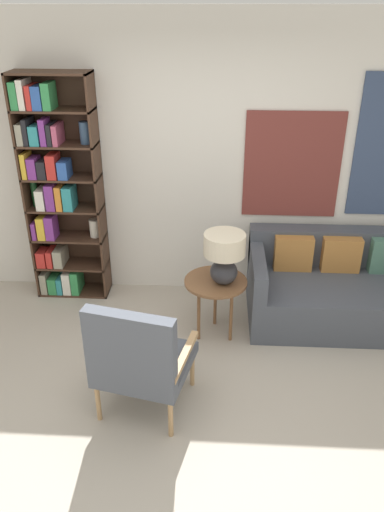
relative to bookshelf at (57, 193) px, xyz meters
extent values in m
plane|color=#B2A899|center=(1.26, -1.84, -1.09)|extent=(14.00, 14.00, 0.00)
cube|color=silver|center=(1.26, 0.19, 0.26)|extent=(6.40, 0.06, 2.70)
cube|color=brown|center=(2.22, 0.14, 0.26)|extent=(0.90, 0.02, 1.00)
cube|color=#422B1E|center=(-0.28, 0.01, 0.00)|extent=(0.02, 0.30, 2.19)
cube|color=#422B1E|center=(0.41, 0.01, 0.00)|extent=(0.02, 0.30, 2.19)
cube|color=#422B1E|center=(0.07, 0.01, 1.09)|extent=(0.71, 0.30, 0.02)
cube|color=#422B1E|center=(0.07, 0.01, -1.08)|extent=(0.71, 0.30, 0.02)
cube|color=#422B1E|center=(0.07, 0.15, 0.00)|extent=(0.71, 0.01, 2.19)
cube|color=#422B1E|center=(0.07, 0.01, -0.77)|extent=(0.71, 0.30, 0.02)
cube|color=gray|center=(-0.23, -0.02, -0.96)|extent=(0.07, 0.23, 0.22)
cube|color=#338C4C|center=(-0.14, -0.04, -0.98)|extent=(0.08, 0.19, 0.17)
cube|color=teal|center=(-0.06, -0.03, -0.99)|extent=(0.05, 0.21, 0.17)
cube|color=silver|center=(0.01, -0.01, -0.95)|extent=(0.08, 0.25, 0.24)
cube|color=#338C4C|center=(0.10, -0.01, -0.95)|extent=(0.08, 0.24, 0.25)
cube|color=#422B1E|center=(0.07, 0.01, -0.46)|extent=(0.71, 0.30, 0.02)
cube|color=red|center=(-0.21, -0.05, -0.68)|extent=(0.09, 0.17, 0.16)
cube|color=red|center=(-0.13, -0.03, -0.67)|extent=(0.06, 0.20, 0.17)
cube|color=gray|center=(-0.04, -0.01, -0.67)|extent=(0.09, 0.25, 0.18)
cube|color=#422B1E|center=(0.07, 0.01, -0.15)|extent=(0.71, 0.30, 0.02)
cube|color=#7A338C|center=(-0.24, -0.05, -0.37)|extent=(0.04, 0.17, 0.17)
cube|color=gold|center=(-0.17, -0.02, -0.34)|extent=(0.08, 0.24, 0.23)
cube|color=#7A338C|center=(-0.08, -0.05, -0.33)|extent=(0.08, 0.17, 0.24)
cylinder|color=beige|center=(0.33, 0.01, -0.36)|extent=(0.10, 0.10, 0.18)
cube|color=#422B1E|center=(0.07, 0.01, 0.16)|extent=(0.71, 0.30, 0.02)
cylinder|color=#194723|center=(-0.22, 0.01, -0.02)|extent=(0.06, 0.06, 0.25)
cube|color=silver|center=(-0.13, -0.02, -0.04)|extent=(0.08, 0.23, 0.20)
cube|color=#7A338C|center=(-0.04, -0.04, -0.02)|extent=(0.08, 0.18, 0.25)
cube|color=orange|center=(0.05, -0.01, -0.02)|extent=(0.06, 0.25, 0.23)
cube|color=teal|center=(0.13, -0.03, -0.03)|extent=(0.09, 0.21, 0.23)
cube|color=#422B1E|center=(0.07, 0.01, 0.47)|extent=(0.71, 0.30, 0.02)
cube|color=gold|center=(-0.24, -0.03, 0.28)|extent=(0.04, 0.21, 0.23)
cube|color=#7A338C|center=(-0.16, -0.04, 0.26)|extent=(0.08, 0.18, 0.19)
cube|color=black|center=(-0.08, -0.03, 0.25)|extent=(0.08, 0.20, 0.17)
cube|color=red|center=(0.02, -0.04, 0.28)|extent=(0.09, 0.19, 0.22)
cube|color=#2D56A8|center=(0.12, -0.04, 0.25)|extent=(0.09, 0.19, 0.16)
cube|color=#422B1E|center=(0.07, 0.01, 0.78)|extent=(0.71, 0.30, 0.02)
cube|color=gray|center=(-0.23, -0.05, 0.57)|extent=(0.06, 0.17, 0.19)
cube|color=black|center=(-0.17, -0.02, 0.59)|extent=(0.04, 0.23, 0.23)
cube|color=teal|center=(-0.10, -0.04, 0.56)|extent=(0.08, 0.19, 0.17)
cube|color=#7A338C|center=(-0.02, -0.04, 0.59)|extent=(0.05, 0.19, 0.23)
cube|color=black|center=(0.04, -0.02, 0.57)|extent=(0.04, 0.23, 0.19)
cube|color=#B24C6B|center=(0.09, -0.01, 0.57)|extent=(0.05, 0.24, 0.18)
cylinder|color=#334C6B|center=(0.33, 0.01, 0.58)|extent=(0.10, 0.10, 0.20)
cube|color=#338C4C|center=(-0.23, -0.03, 0.90)|extent=(0.06, 0.21, 0.23)
cube|color=silver|center=(-0.16, -0.01, 0.91)|extent=(0.05, 0.25, 0.25)
cube|color=red|center=(-0.10, -0.01, 0.89)|extent=(0.05, 0.24, 0.21)
cube|color=#2D56A8|center=(-0.03, -0.03, 0.89)|extent=(0.08, 0.21, 0.20)
cube|color=#338C4C|center=(0.06, -0.02, 0.90)|extent=(0.07, 0.22, 0.23)
cylinder|color=tan|center=(1.37, -1.36, -0.93)|extent=(0.04, 0.04, 0.32)
cylinder|color=tan|center=(0.83, -1.23, -0.93)|extent=(0.04, 0.04, 0.32)
cylinder|color=tan|center=(1.25, -1.88, -0.93)|extent=(0.04, 0.04, 0.32)
cylinder|color=tan|center=(0.71, -1.76, -0.93)|extent=(0.04, 0.04, 0.32)
cube|color=#4C515B|center=(1.04, -1.56, -0.73)|extent=(0.75, 0.75, 0.08)
cube|color=#4C515B|center=(0.98, -1.81, -0.41)|extent=(0.64, 0.24, 0.56)
cube|color=tan|center=(1.33, -1.62, -0.59)|extent=(0.17, 0.56, 0.04)
cube|color=tan|center=(0.75, -1.49, -0.59)|extent=(0.17, 0.56, 0.04)
cube|color=#474C56|center=(2.72, -0.36, -0.89)|extent=(1.72, 0.93, 0.41)
cube|color=#474C56|center=(2.72, 0.01, -0.50)|extent=(1.72, 0.20, 0.37)
cube|color=#474C56|center=(1.92, -0.36, -0.55)|extent=(0.12, 0.93, 0.26)
cube|color=#B27538|center=(2.27, -0.14, -0.51)|extent=(0.36, 0.12, 0.34)
cube|color=#B27538|center=(2.72, -0.14, -0.51)|extent=(0.36, 0.12, 0.34)
cylinder|color=brown|center=(1.54, -0.67, -0.54)|extent=(0.55, 0.55, 0.02)
cylinder|color=brown|center=(1.54, -0.51, -0.82)|extent=(0.03, 0.03, 0.54)
cylinder|color=brown|center=(1.39, -0.75, -0.82)|extent=(0.03, 0.03, 0.54)
cylinder|color=brown|center=(1.68, -0.75, -0.82)|extent=(0.03, 0.03, 0.54)
ellipsoid|color=#2D2D33|center=(1.60, -0.70, -0.42)|extent=(0.24, 0.24, 0.21)
cylinder|color=tan|center=(1.60, -0.70, -0.28)|extent=(0.02, 0.02, 0.06)
cylinder|color=beige|center=(1.60, -0.70, -0.16)|extent=(0.35, 0.35, 0.18)
camera|label=1|loc=(1.54, -4.41, 1.66)|focal=35.00mm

